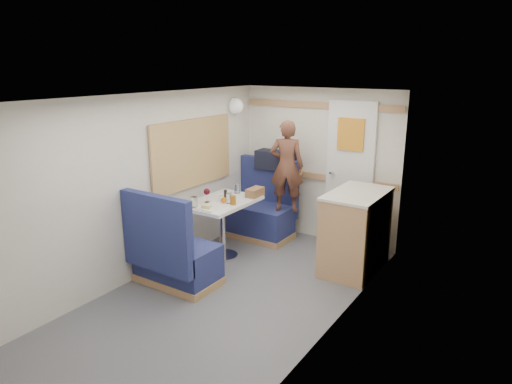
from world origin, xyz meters
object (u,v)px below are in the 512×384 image
Objects in this scene: tray at (212,207)px; tumbler_left at (194,202)px; pepper_grinder at (225,194)px; bread_loaf at (255,192)px; bench_near at (173,258)px; wine_glass at (207,192)px; bench_far at (261,215)px; tumbler_right at (229,198)px; duffel_bag at (276,160)px; cheese_block at (207,207)px; galley_counter at (355,231)px; dome_light at (236,106)px; salt_grinder at (220,198)px; beer_glass at (233,200)px; orange_fruit at (224,200)px; tumbler_mid at (237,188)px; dinette_table at (222,213)px; person at (287,166)px.

tray is 0.21m from tumbler_left.
bread_loaf is at bearing 45.93° from pepper_grinder.
wine_glass is (-0.11, 0.72, 0.54)m from bench_near.
bench_far is 1.03m from tumbler_right.
wine_glass is 0.27m from tumbler_right.
duffel_bag reaches higher than wine_glass.
duffel_bag reaches higher than tumbler_left.
wine_glass reaches higher than pepper_grinder.
tumbler_left is at bearing 180.00° from cheese_block.
galley_counter is 1.85m from tumbler_left.
dome_light is 1.41m from tumbler_right.
bread_loaf is (-1.24, -0.17, 0.31)m from galley_counter.
cheese_block is 0.18m from tumbler_left.
salt_grinder is 0.40× the size of bread_loaf.
beer_glass is 1.04× the size of pepper_grinder.
bench_far reaches higher than salt_grinder.
wine_glass is 1.38× the size of tumbler_left.
beer_glass is 0.29m from pepper_grinder.
cheese_block is 0.77m from bread_loaf.
dome_light is at bearing 114.49° from salt_grinder.
galley_counter is 1.76m from wine_glass.
beer_glass is (0.13, 0.22, 0.04)m from tray.
beer_glass is at bearing -86.52° from duffel_bag.
tumbler_left is at bearing -125.51° from tumbler_right.
orange_fruit is 0.40× the size of wine_glass.
galley_counter is 7.70× the size of tumbler_mid.
beer_glass is at bearing -15.17° from dinette_table.
galley_counter reaches higher than orange_fruit.
wine_glass is 0.17m from salt_grinder.
tumbler_left reaches higher than beer_glass.
cheese_block is 1.05× the size of pepper_grinder.
dinette_table is 7.57× the size of tumbler_left.
orange_fruit is 0.51m from tumbler_mid.
tumbler_right is 0.22m from pepper_grinder.
galley_counter is 1.23m from person.
tumbler_mid reaches higher than bread_loaf.
dome_light is 2.28m from galley_counter.
galley_counter is at bearing 144.43° from person.
galley_counter is 9.32× the size of salt_grinder.
bench_near is at bearing -90.00° from dinette_table.
bench_near is at bearing -104.15° from beer_glass.
dome_light is at bearing 123.27° from beer_glass.
duffel_bag is at bearing 84.15° from pepper_grinder.
wine_glass is 0.53m from tumbler_mid.
duffel_bag is (-1.39, 0.57, 0.56)m from galley_counter.
orange_fruit is 0.69× the size of salt_grinder.
dinette_table is 0.21m from salt_grinder.
bench_far is 1.03m from salt_grinder.
dinette_table is 1.00× the size of galley_counter.
person reaches higher than tumbler_left.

